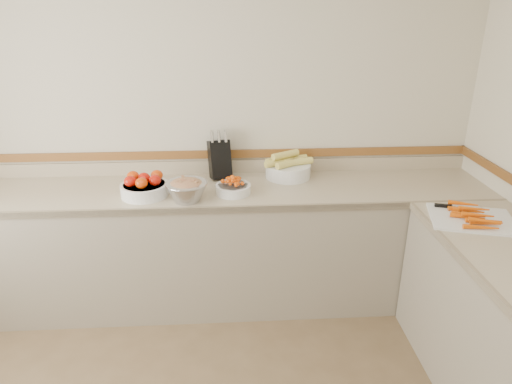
{
  "coord_description": "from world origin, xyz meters",
  "views": [
    {
      "loc": [
        0.19,
        -1.28,
        2.09
      ],
      "look_at": [
        0.35,
        1.35,
        1.0
      ],
      "focal_mm": 32.0,
      "sensor_mm": 36.0,
      "label": 1
    }
  ],
  "objects": [
    {
      "name": "counter_back",
      "position": [
        0.0,
        1.68,
        0.45
      ],
      "size": [
        4.0,
        0.65,
        1.08
      ],
      "color": "tan",
      "rests_on": "ground_plane"
    },
    {
      "name": "cutting_board",
      "position": [
        1.61,
        1.07,
        0.92
      ],
      "size": [
        0.55,
        0.48,
        0.07
      ],
      "color": "white",
      "rests_on": "counter_right"
    },
    {
      "name": "back_wall",
      "position": [
        0.0,
        2.0,
        1.3
      ],
      "size": [
        4.0,
        0.0,
        4.0
      ],
      "primitive_type": "plane",
      "rotation": [
        1.57,
        0.0,
        0.0
      ],
      "color": "beige",
      "rests_on": "ground_plane"
    },
    {
      "name": "corn_bowl",
      "position": [
        0.62,
        1.87,
        0.97
      ],
      "size": [
        0.37,
        0.33,
        0.2
      ],
      "color": "white",
      "rests_on": "counter_back"
    },
    {
      "name": "knife_block",
      "position": [
        0.12,
        1.9,
        1.05
      ],
      "size": [
        0.19,
        0.21,
        0.36
      ],
      "color": "black",
      "rests_on": "counter_back"
    },
    {
      "name": "rhubarb_bowl",
      "position": [
        -0.09,
        1.47,
        0.98
      ],
      "size": [
        0.27,
        0.27,
        0.15
      ],
      "color": "#B2B2BA",
      "rests_on": "counter_back"
    },
    {
      "name": "tomato_bowl",
      "position": [
        -0.38,
        1.58,
        0.96
      ],
      "size": [
        0.32,
        0.32,
        0.15
      ],
      "color": "white",
      "rests_on": "counter_back"
    },
    {
      "name": "cherry_tomato_bowl",
      "position": [
        0.21,
        1.58,
        0.94
      ],
      "size": [
        0.24,
        0.24,
        0.13
      ],
      "color": "white",
      "rests_on": "counter_back"
    }
  ]
}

